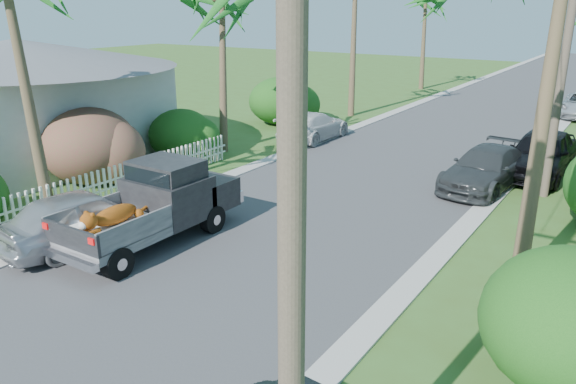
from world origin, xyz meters
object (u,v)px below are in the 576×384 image
Objects in this scene: parked_car_ln at (82,217)px; house_left at (23,104)px; parked_car_rm at (486,169)px; parked_car_rf at (541,154)px; pickup_truck at (160,202)px; parked_car_lf at (314,126)px; utility_pole_a at (292,162)px; utility_pole_b at (566,50)px.

house_left is (-9.40, 4.60, 1.40)m from parked_car_ln.
parked_car_rm is 0.96× the size of parked_car_rf.
pickup_truck is 1.11× the size of parked_car_rm.
parked_car_rm is 17.77m from house_left.
parked_car_ln is at bearing -121.81° from parked_car_rf.
parked_car_ln reaches higher than parked_car_lf.
utility_pole_a is 1.00× the size of utility_pole_b.
utility_pole_a reaches higher than parked_car_ln.
utility_pole_b reaches higher than parked_car_lf.
utility_pole_b is (7.80, 9.22, 3.59)m from pickup_truck.
parked_car_ln is 13.38m from parked_car_lf.
pickup_truck reaches higher than parked_car_ln.
parked_car_lf is 12.15m from house_left.
parked_car_rf is at bearing 58.08° from pickup_truck.
parked_car_rm is at bearing -114.68° from parked_car_rf.
utility_pole_a is 15.00m from utility_pole_b.
parked_car_rf is (1.26, 2.53, 0.15)m from parked_car_rm.
parked_car_rm is 0.51× the size of utility_pole_b.
utility_pole_a is (10.30, -17.74, 3.97)m from parked_car_lf.
utility_pole_b is (18.60, 6.00, 2.48)m from house_left.
parked_car_lf is 20.89m from utility_pole_a.
house_left reaches higher than parked_car_ln.
pickup_truck is 1.98m from parked_car_ln.
house_left is at bearing -18.89° from parked_car_ln.
utility_pole_b reaches higher than parked_car_rf.
parked_car_lf is 0.48× the size of utility_pole_a.
pickup_truck is 1.18× the size of parked_car_lf.
pickup_truck is 0.57× the size of utility_pole_b.
pickup_truck is at bearing 101.69° from parked_car_lf.
parked_car_rf is 0.53× the size of house_left.
utility_pole_a is at bearing -90.00° from utility_pole_b.
utility_pole_a and utility_pole_b have the same top height.
parked_car_ln is at bearing 154.42° from utility_pole_a.
house_left is (-18.00, -8.34, 1.30)m from parked_car_rf.
pickup_truck is at bearing -120.10° from parked_car_rf.
parked_car_lf is at bearing 165.09° from utility_pole_b.
parked_car_ln is 10.56m from house_left.
parked_car_rf is at bearing 24.85° from house_left.
utility_pole_a reaches higher than pickup_truck.
parked_car_rf is 15.53m from parked_car_ln.
pickup_truck is 10.35m from utility_pole_a.
pickup_truck is at bearing -16.63° from house_left.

